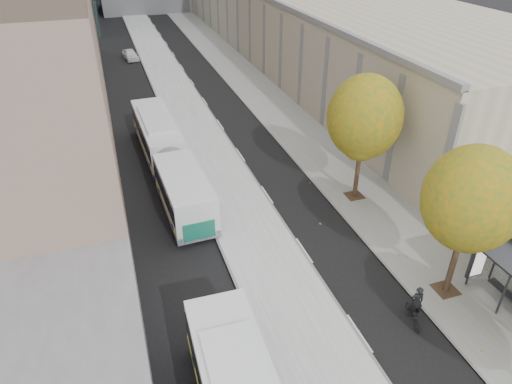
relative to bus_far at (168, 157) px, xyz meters
name	(u,v)px	position (x,y,z in m)	size (l,w,h in m)	color
bus_platform	(197,132)	(3.35, 6.55, -1.44)	(4.25, 150.00, 0.15)	#A4A4A4
sidewalk	(287,120)	(11.35, 6.55, -1.48)	(4.75, 150.00, 0.08)	gray
building_tan	(287,8)	(22.73, 35.55, 2.48)	(18.00, 92.00, 8.00)	gray
tree_c	(472,199)	(10.83, -15.45, 3.73)	(4.20, 4.20, 7.28)	black
tree_d	(365,117)	(10.83, -6.45, 3.95)	(4.40, 4.40, 7.60)	black
bus_far	(168,157)	(0.00, 0.00, 0.00)	(3.08, 16.74, 2.78)	silver
cyclist	(414,310)	(8.09, -16.64, -0.74)	(0.82, 1.71, 2.10)	black
distant_car	(130,55)	(0.20, 30.58, -0.90)	(1.47, 3.65, 1.24)	white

